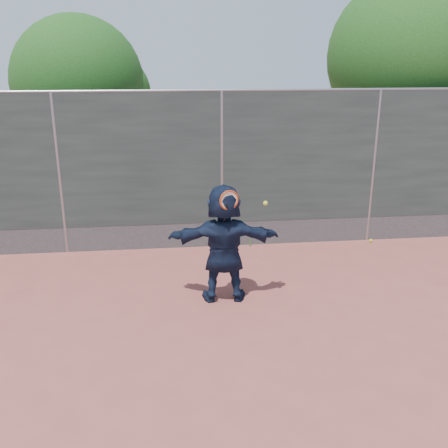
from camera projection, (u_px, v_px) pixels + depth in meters
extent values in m
plane|color=#9E4C42|center=(251.00, 338.00, 6.65)|extent=(80.00, 80.00, 0.00)
imported|color=#131E36|center=(224.00, 243.00, 7.48)|extent=(1.72, 0.63, 1.82)
sphere|color=#C9DC30|center=(371.00, 241.00, 10.12)|extent=(0.07, 0.07, 0.07)
cube|color=#38423D|center=(222.00, 159.00, 9.39)|extent=(20.00, 0.04, 2.50)
cube|color=slate|center=(222.00, 234.00, 9.87)|extent=(20.00, 0.03, 0.50)
cylinder|color=gray|center=(222.00, 90.00, 9.00)|extent=(20.00, 0.05, 0.05)
cylinder|color=gray|center=(60.00, 176.00, 9.15)|extent=(0.06, 0.06, 3.00)
cylinder|color=gray|center=(222.00, 172.00, 9.47)|extent=(0.06, 0.06, 3.00)
cylinder|color=gray|center=(373.00, 168.00, 9.80)|extent=(0.06, 0.06, 3.00)
torus|color=#C53C12|center=(229.00, 200.00, 7.07)|extent=(0.29, 0.10, 0.29)
cylinder|color=beige|center=(229.00, 200.00, 7.07)|extent=(0.24, 0.07, 0.25)
cylinder|color=black|center=(225.00, 213.00, 7.15)|extent=(0.06, 0.13, 0.33)
sphere|color=#C9DC30|center=(265.00, 203.00, 7.16)|extent=(0.07, 0.07, 0.07)
cylinder|color=#382314|center=(396.00, 156.00, 12.10)|extent=(0.28, 0.28, 2.60)
sphere|color=#23561C|center=(407.00, 56.00, 11.37)|extent=(3.60, 3.60, 3.60)
sphere|color=#23561C|center=(430.00, 73.00, 11.75)|extent=(2.52, 2.52, 2.52)
cylinder|color=#382314|center=(86.00, 164.00, 12.10)|extent=(0.28, 0.28, 2.20)
sphere|color=#23561C|center=(78.00, 82.00, 11.49)|extent=(3.00, 3.00, 3.00)
sphere|color=#23561C|center=(107.00, 95.00, 11.84)|extent=(2.10, 2.10, 2.10)
cone|color=#387226|center=(235.00, 241.00, 9.82)|extent=(0.03, 0.03, 0.26)
cone|color=#387226|center=(250.00, 239.00, 9.86)|extent=(0.03, 0.03, 0.30)
cone|color=#387226|center=(218.00, 243.00, 9.77)|extent=(0.03, 0.03, 0.22)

